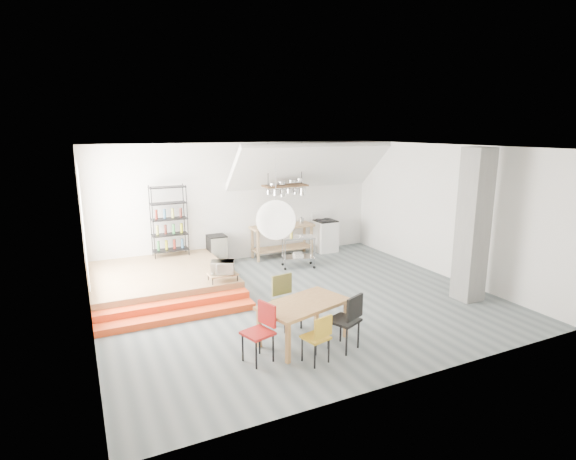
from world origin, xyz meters
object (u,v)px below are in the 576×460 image
dining_table (304,307)px  mini_fridge (217,250)px  rolling_cart (298,247)px  stove (325,235)px

dining_table → mini_fridge: size_ratio=2.08×
mini_fridge → rolling_cart: bearing=-31.7°
dining_table → rolling_cart: 4.26m
rolling_cart → mini_fridge: bearing=163.8°
dining_table → stove: bearing=40.0°
dining_table → rolling_cart: (1.84, 3.84, -0.10)m
stove → rolling_cart: stove is taller
dining_table → rolling_cart: rolling_cart is taller
stove → rolling_cart: size_ratio=1.28×
stove → dining_table: bearing=-123.6°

